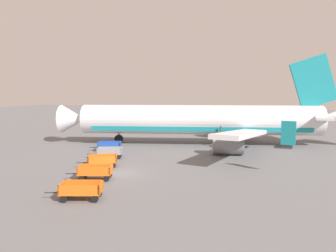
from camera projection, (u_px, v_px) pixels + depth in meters
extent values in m
plane|color=slate|center=(115.00, 174.00, 25.91)|extent=(220.00, 220.00, 0.00)
cylinder|color=silver|center=(200.00, 120.00, 40.22)|extent=(29.79, 12.19, 3.70)
cube|color=teal|center=(199.00, 128.00, 40.32)|extent=(26.87, 11.15, 0.56)
cone|color=silver|center=(74.00, 119.00, 41.60)|extent=(4.11, 4.39, 3.63)
cube|color=silver|center=(242.00, 134.00, 31.67)|extent=(3.78, 13.18, 1.35)
cube|color=teal|center=(288.00, 133.00, 24.91)|extent=(1.11, 0.30, 1.90)
cylinder|color=gray|center=(228.00, 144.00, 33.46)|extent=(3.67, 2.93, 2.10)
cube|color=silver|center=(226.00, 120.00, 48.21)|extent=(10.16, 11.77, 1.35)
cube|color=teal|center=(238.00, 111.00, 54.33)|extent=(0.98, 0.84, 1.90)
cylinder|color=gray|center=(218.00, 129.00, 46.92)|extent=(3.67, 2.93, 2.10)
cube|color=teal|center=(314.00, 82.00, 38.55)|extent=(5.83, 2.07, 6.88)
cube|color=silver|center=(324.00, 118.00, 35.81)|extent=(1.91, 5.24, 0.24)
cube|color=silver|center=(305.00, 114.00, 42.15)|extent=(4.44, 5.30, 0.24)
cylinder|color=#4C4C51|center=(119.00, 131.00, 41.27)|extent=(0.20, 0.20, 2.04)
cylinder|color=black|center=(119.00, 139.00, 41.37)|extent=(1.18, 0.75, 1.10)
cylinder|color=#4C4C51|center=(221.00, 135.00, 37.99)|extent=(0.20, 0.20, 2.04)
cylinder|color=black|center=(220.00, 143.00, 38.10)|extent=(1.18, 0.75, 1.10)
cylinder|color=#4C4C51|center=(218.00, 130.00, 42.35)|extent=(0.20, 0.20, 2.04)
cylinder|color=black|center=(218.00, 138.00, 42.46)|extent=(1.18, 0.75, 1.10)
cube|color=orange|center=(82.00, 192.00, 19.62)|extent=(2.84, 2.23, 0.08)
cube|color=orange|center=(78.00, 190.00, 18.94)|extent=(2.36, 1.02, 0.55)
cube|color=orange|center=(84.00, 184.00, 20.23)|extent=(2.36, 1.02, 0.55)
cube|color=orange|center=(62.00, 187.00, 19.58)|extent=(0.61, 1.34, 0.55)
cube|color=orange|center=(101.00, 187.00, 19.59)|extent=(0.61, 1.34, 0.55)
cylinder|color=#2D2D33|center=(52.00, 193.00, 19.61)|extent=(0.96, 0.45, 0.08)
cylinder|color=black|center=(64.00, 199.00, 19.08)|extent=(0.47, 0.31, 0.44)
cylinder|color=black|center=(69.00, 193.00, 20.20)|extent=(0.47, 0.31, 0.44)
cylinder|color=black|center=(95.00, 199.00, 19.09)|extent=(0.47, 0.31, 0.44)
cylinder|color=black|center=(99.00, 193.00, 20.20)|extent=(0.47, 0.31, 0.44)
cube|color=orange|center=(95.00, 173.00, 24.13)|extent=(2.83, 2.19, 0.08)
cube|color=orange|center=(93.00, 171.00, 23.46)|extent=(2.38, 0.97, 0.55)
cube|color=orange|center=(97.00, 167.00, 24.75)|extent=(2.38, 0.97, 0.55)
cube|color=orange|center=(80.00, 169.00, 24.12)|extent=(0.59, 1.35, 0.55)
cube|color=orange|center=(111.00, 169.00, 24.08)|extent=(0.59, 1.35, 0.55)
cylinder|color=#2D2D33|center=(72.00, 174.00, 24.17)|extent=(0.96, 0.43, 0.08)
cylinder|color=black|center=(81.00, 179.00, 23.62)|extent=(0.47, 0.30, 0.44)
cylinder|color=black|center=(85.00, 175.00, 24.74)|extent=(0.47, 0.30, 0.44)
cylinder|color=black|center=(106.00, 179.00, 23.59)|extent=(0.47, 0.30, 0.44)
cylinder|color=black|center=(109.00, 175.00, 24.70)|extent=(0.47, 0.30, 0.44)
cube|color=orange|center=(103.00, 162.00, 28.19)|extent=(2.87, 2.42, 0.08)
cube|color=orange|center=(102.00, 160.00, 27.52)|extent=(2.24, 1.28, 0.55)
cube|color=orange|center=(103.00, 157.00, 28.80)|extent=(2.24, 1.28, 0.55)
cube|color=orange|center=(89.00, 158.00, 28.01)|extent=(0.76, 1.28, 0.55)
cube|color=orange|center=(116.00, 158.00, 28.30)|extent=(0.76, 1.28, 0.55)
cylinder|color=#2D2D33|center=(82.00, 163.00, 27.98)|extent=(0.92, 0.55, 0.08)
cylinder|color=black|center=(91.00, 166.00, 27.55)|extent=(0.46, 0.35, 0.44)
cylinder|color=black|center=(93.00, 163.00, 28.66)|extent=(0.46, 0.35, 0.44)
cylinder|color=black|center=(113.00, 166.00, 27.78)|extent=(0.46, 0.35, 0.44)
cylinder|color=black|center=(114.00, 163.00, 28.88)|extent=(0.46, 0.35, 0.44)
cube|color=gray|center=(110.00, 153.00, 31.94)|extent=(2.85, 2.29, 0.08)
cube|color=gray|center=(109.00, 152.00, 31.26)|extent=(2.33, 1.10, 0.55)
cube|color=gray|center=(111.00, 149.00, 32.56)|extent=(2.33, 1.10, 0.55)
cube|color=gray|center=(98.00, 150.00, 31.86)|extent=(0.66, 1.32, 0.55)
cube|color=gray|center=(122.00, 150.00, 31.96)|extent=(0.66, 1.32, 0.55)
cylinder|color=#2D2D33|center=(92.00, 154.00, 31.88)|extent=(0.95, 0.48, 0.08)
cylinder|color=black|center=(100.00, 157.00, 31.38)|extent=(0.47, 0.32, 0.44)
cylinder|color=black|center=(102.00, 155.00, 32.49)|extent=(0.47, 0.32, 0.44)
cylinder|color=black|center=(119.00, 157.00, 31.45)|extent=(0.47, 0.32, 0.44)
cylinder|color=black|center=(120.00, 155.00, 32.57)|extent=(0.47, 0.32, 0.44)
cube|color=#234CB2|center=(110.00, 147.00, 35.76)|extent=(2.84, 2.24, 0.08)
cube|color=#234CB2|center=(109.00, 145.00, 35.08)|extent=(2.35, 1.03, 0.55)
cube|color=#234CB2|center=(111.00, 143.00, 36.37)|extent=(2.35, 1.03, 0.55)
cube|color=#234CB2|center=(99.00, 144.00, 35.71)|extent=(0.62, 1.33, 0.55)
cube|color=#234CB2|center=(120.00, 144.00, 35.73)|extent=(0.62, 1.33, 0.55)
cylinder|color=#2D2D33|center=(94.00, 147.00, 35.74)|extent=(0.96, 0.45, 0.08)
cylinder|color=black|center=(100.00, 150.00, 35.22)|extent=(0.47, 0.31, 0.44)
cylinder|color=black|center=(102.00, 148.00, 36.33)|extent=(0.47, 0.31, 0.44)
cylinder|color=black|center=(117.00, 150.00, 35.24)|extent=(0.47, 0.31, 0.44)
cylinder|color=black|center=(119.00, 148.00, 36.35)|extent=(0.47, 0.31, 0.44)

